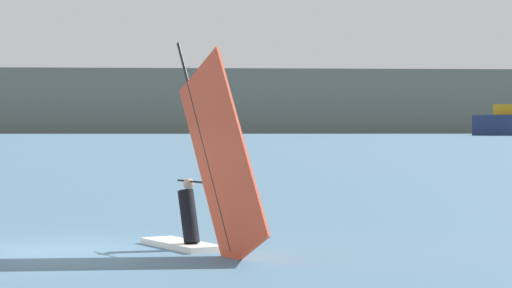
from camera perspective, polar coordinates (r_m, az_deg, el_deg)
ground_plane at (r=20.45m, az=-10.97°, el=-5.90°), size 4000.00×4000.00×0.00m
windsurfer at (r=19.66m, az=-3.05°, el=-2.89°), size 3.23×3.61×4.43m
distant_headland at (r=967.81m, az=12.75°, el=2.09°), size 1109.05×545.46×49.92m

